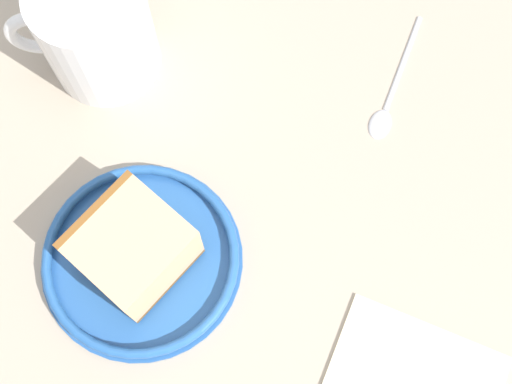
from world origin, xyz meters
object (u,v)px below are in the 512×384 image
object	(u,v)px
cake_slice	(133,248)
tea_mug	(94,29)
teaspoon	(389,101)
small_plate	(141,259)

from	to	relation	value
cake_slice	tea_mug	bearing A→B (deg)	61.39
tea_mug	teaspoon	size ratio (longest dim) A/B	0.92
teaspoon	tea_mug	bearing A→B (deg)	129.60
cake_slice	teaspoon	bearing A→B (deg)	-7.29
cake_slice	small_plate	bearing A→B (deg)	-82.27
tea_mug	small_plate	bearing A→B (deg)	-118.14
tea_mug	teaspoon	world-z (taller)	tea_mug
small_plate	tea_mug	world-z (taller)	tea_mug
small_plate	cake_slice	distance (cm)	3.05
tea_mug	teaspoon	bearing A→B (deg)	-50.40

